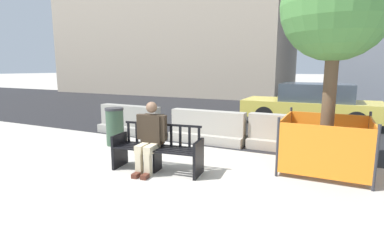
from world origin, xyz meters
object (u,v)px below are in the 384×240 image
at_px(street_bench, 158,150).
at_px(construction_fence, 326,142).
at_px(jersey_barrier_centre, 208,129).
at_px(trash_bin, 115,126).
at_px(jersey_barrier_left, 130,122).
at_px(car_taxi_near, 312,104).
at_px(jersey_barrier_right, 291,136).
at_px(street_tree, 336,8).
at_px(seated_person, 150,135).

bearing_deg(street_bench, construction_fence, 26.74).
bearing_deg(street_bench, jersey_barrier_centre, 90.52).
bearing_deg(street_bench, trash_bin, 149.78).
height_order(jersey_barrier_left, trash_bin, trash_bin).
xyz_separation_m(street_bench, trash_bin, (-2.02, 1.18, 0.08)).
relative_size(car_taxi_near, trash_bin, 4.74).
bearing_deg(trash_bin, jersey_barrier_right, 19.12).
xyz_separation_m(street_bench, car_taxi_near, (2.21, 6.44, 0.31)).
relative_size(street_bench, street_tree, 0.44).
bearing_deg(street_tree, jersey_barrier_centre, 160.24).
xyz_separation_m(street_bench, jersey_barrier_right, (2.06, 2.59, -0.06)).
relative_size(street_bench, construction_fence, 1.11).
relative_size(jersey_barrier_left, jersey_barrier_right, 1.01).
height_order(seated_person, jersey_barrier_right, seated_person).
distance_m(seated_person, car_taxi_near, 6.91).
height_order(jersey_barrier_right, construction_fence, construction_fence).
bearing_deg(car_taxi_near, seated_person, -109.64).
relative_size(jersey_barrier_left, trash_bin, 2.12).
distance_m(jersey_barrier_left, construction_fence, 5.46).
distance_m(jersey_barrier_centre, street_tree, 4.03).
bearing_deg(construction_fence, car_taxi_near, 97.26).
bearing_deg(seated_person, construction_fence, 26.94).
height_order(seated_person, jersey_barrier_centre, seated_person).
bearing_deg(street_tree, jersey_barrier_left, 169.37).
relative_size(street_bench, trash_bin, 1.83).
relative_size(jersey_barrier_right, street_tree, 0.50).
bearing_deg(jersey_barrier_right, jersey_barrier_centre, -176.44).
relative_size(street_bench, jersey_barrier_right, 0.87).
xyz_separation_m(jersey_barrier_centre, jersey_barrier_right, (2.09, 0.13, 0.00)).
relative_size(seated_person, construction_fence, 0.84).
height_order(jersey_barrier_left, jersey_barrier_right, same).
xyz_separation_m(seated_person, car_taxi_near, (2.32, 6.51, 0.02)).
relative_size(street_bench, seated_person, 1.32).
distance_m(jersey_barrier_left, car_taxi_near, 6.20).
bearing_deg(jersey_barrier_centre, car_taxi_near, 60.70).
relative_size(jersey_barrier_left, construction_fence, 1.29).
distance_m(jersey_barrier_left, trash_bin, 1.37).
bearing_deg(jersey_barrier_centre, jersey_barrier_left, -179.47).
relative_size(seated_person, street_tree, 0.33).
distance_m(street_bench, street_tree, 4.10).
bearing_deg(jersey_barrier_left, trash_bin, -68.48).
xyz_separation_m(car_taxi_near, trash_bin, (-4.23, -5.26, -0.23)).
bearing_deg(street_bench, jersey_barrier_right, 51.50).
xyz_separation_m(jersey_barrier_left, jersey_barrier_right, (4.58, 0.15, 0.00)).
height_order(street_tree, trash_bin, street_tree).
relative_size(construction_fence, trash_bin, 1.64).
relative_size(street_tree, trash_bin, 4.18).
distance_m(street_bench, seated_person, 0.32).
bearing_deg(seated_person, street_bench, 31.88).
height_order(jersey_barrier_left, street_tree, street_tree).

